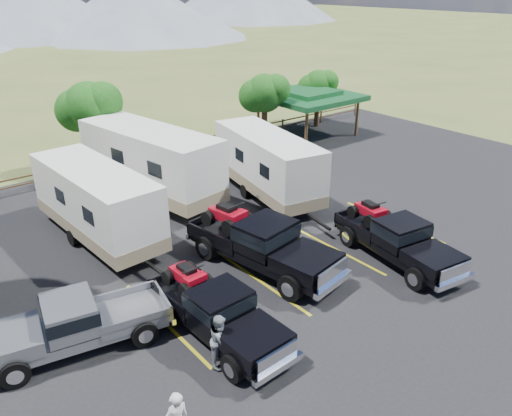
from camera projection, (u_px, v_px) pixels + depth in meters
ground at (379, 312)px, 16.96m from camera, size 320.00×320.00×0.00m
asphalt_lot at (316, 274)px, 19.08m from camera, size 44.00×34.00×0.04m
stall_lines at (298, 263)px, 19.78m from camera, size 12.12×5.50×0.01m
tree_ne_a at (264, 93)px, 32.66m from camera, size 3.11×2.92×4.76m
tree_ne_b at (318, 85)px, 36.93m from camera, size 2.77×2.59×4.27m
tree_north at (89, 107)px, 27.68m from camera, size 3.46×3.24×5.25m
rail_fence at (162, 151)px, 30.95m from camera, size 36.12×0.12×1.00m
pavilion at (308, 96)px, 35.23m from camera, size 6.20×6.20×3.22m
rig_left at (216, 310)px, 15.50m from camera, size 2.16×5.72×1.89m
rig_center at (261, 242)px, 19.16m from camera, size 3.19×6.91×2.22m
rig_right at (396, 237)px, 19.75m from camera, size 2.77×6.10×1.96m
trailer_left at (97, 204)px, 20.94m from camera, size 2.86×9.29×3.22m
trailer_center at (151, 163)px, 24.96m from camera, size 4.04×10.45×3.61m
trailer_right at (267, 165)px, 25.29m from camera, size 3.79×9.38×3.25m
pickup_silver at (77, 323)px, 14.94m from camera, size 5.91×2.84×1.70m
person_b at (221, 340)px, 14.31m from camera, size 1.03×1.01×1.67m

